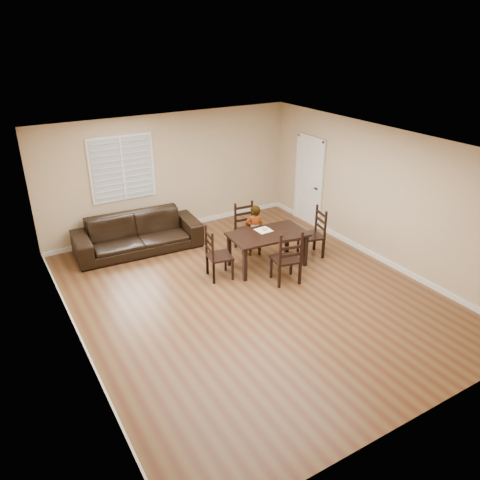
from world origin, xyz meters
name	(u,v)px	position (x,y,z in m)	size (l,w,h in m)	color
ground	(251,295)	(0.00, 0.00, 0.00)	(7.00, 7.00, 0.00)	brown
room	(249,197)	(0.04, 0.18, 1.81)	(6.04, 7.04, 2.72)	tan
dining_table	(268,237)	(0.86, 0.79, 0.62)	(1.57, 0.96, 0.71)	black
chair_near	(245,227)	(0.93, 1.76, 0.46)	(0.49, 0.46, 1.02)	black
chair_far	(289,261)	(0.79, -0.03, 0.48)	(0.56, 0.54, 1.07)	black
chair_left	(213,256)	(-0.30, 0.89, 0.47)	(0.50, 0.53, 1.03)	black
chair_right	(317,234)	(2.02, 0.69, 0.47)	(0.53, 0.55, 1.04)	black
child	(254,230)	(0.90, 1.34, 0.56)	(0.41, 0.27, 1.11)	gray
napkin	(264,230)	(0.87, 0.96, 0.71)	(0.29, 0.29, 0.00)	beige
donut	(264,229)	(0.89, 0.96, 0.73)	(0.10, 0.10, 0.04)	#B98C42
sofa	(138,234)	(-1.11, 2.79, 0.38)	(2.63, 1.03, 0.77)	black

